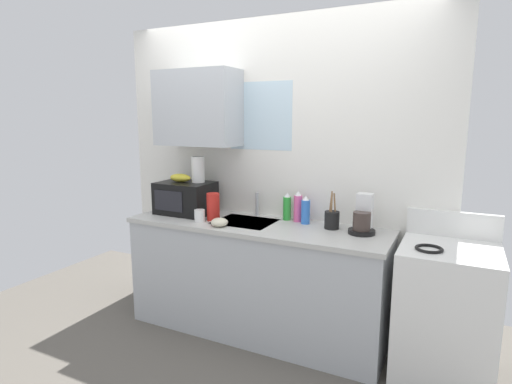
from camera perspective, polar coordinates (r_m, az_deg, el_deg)
kitchen_wall_assembly at (r=3.49m, az=0.82°, el=4.08°), size 2.84×0.42×2.50m
counter_unit at (r=3.39m, az=-0.03°, el=-11.57°), size 2.07×0.63×0.90m
sink_faucet at (r=3.48m, az=0.14°, el=-1.67°), size 0.03×0.03×0.20m
stove_range at (r=3.09m, az=24.47°, el=-14.84°), size 0.60×0.60×1.08m
microwave at (r=3.62m, az=-9.63°, el=-0.78°), size 0.46×0.35×0.27m
banana_bunch at (r=3.62m, az=-10.33°, el=1.93°), size 0.20×0.11×0.07m
paper_towel_roll at (r=3.56m, az=-7.95°, el=3.09°), size 0.11×0.11×0.22m
coffee_maker at (r=3.07m, az=14.45°, el=-3.54°), size 0.19×0.21×0.28m
dish_soap_bottle_green at (r=3.35m, az=4.28°, el=-2.08°), size 0.06×0.06×0.22m
dish_soap_bottle_pink at (r=3.31m, az=5.77°, el=-2.09°), size 0.07×0.07×0.24m
dish_soap_bottle_blue at (r=3.24m, az=6.81°, el=-2.55°), size 0.07×0.07×0.22m
cereal_canister at (r=3.35m, az=-5.89°, el=-2.02°), size 0.10×0.10×0.22m
mug_white at (r=3.33m, az=-7.73°, el=-3.22°), size 0.08×0.08×0.09m
utensil_crock at (r=3.14m, az=10.35°, el=-3.71°), size 0.11×0.11×0.28m
small_bowl at (r=3.17m, az=-5.03°, el=-4.15°), size 0.13×0.13×0.06m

